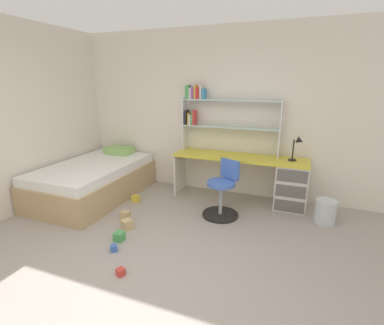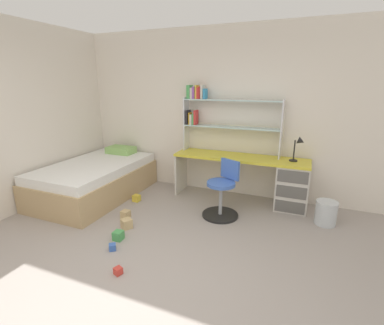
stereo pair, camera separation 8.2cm
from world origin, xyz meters
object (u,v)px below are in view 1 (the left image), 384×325
Objects in this scene: bed_platform at (94,180)px; toy_block_red_4 at (121,272)px; bookshelf_hutch at (216,112)px; waste_bin at (325,212)px; toy_block_green_0 at (119,236)px; desk_lamp at (298,145)px; toy_block_natural_3 at (126,215)px; toy_block_natural_5 at (127,224)px; toy_block_yellow_2 at (136,199)px; swivel_chair at (222,194)px; toy_block_blue_1 at (114,248)px; desk at (275,179)px.

toy_block_red_4 is (1.59, -1.56, -0.25)m from bed_platform.
bookshelf_hutch is 4.85× the size of waste_bin.
toy_block_green_0 is (-2.36, -1.41, -0.11)m from waste_bin.
desk_lamp is 0.19× the size of bed_platform.
waste_bin reaches higher than toy_block_red_4.
toy_block_natural_3 is 1.24m from toy_block_red_4.
bookshelf_hutch is 21.75× the size of toy_block_red_4.
desk_lamp is at bearing 36.47° from toy_block_natural_5.
desk_lamp is at bearing 16.28° from toy_block_yellow_2.
swivel_chair is 2.48× the size of waste_bin.
desk_lamp reaches higher than toy_block_blue_1.
toy_block_natural_3 is at bearing 121.71° from toy_block_red_4.
desk_lamp is at bearing 29.63° from toy_block_natural_3.
swivel_chair is at bearing 70.23° from toy_block_red_4.
desk is at bearing 18.36° from toy_block_yellow_2.
toy_block_green_0 is at bearing 126.25° from toy_block_red_4.
toy_block_green_0 is (-1.93, -1.76, -0.94)m from desk_lamp.
bookshelf_hutch is 15.11× the size of toy_block_yellow_2.
toy_block_blue_1 is at bearing -44.21° from bed_platform.
desk is at bearing 33.16° from toy_block_natural_3.
toy_block_red_4 is at bearing -60.24° from toy_block_natural_5.
bookshelf_hutch reaches higher than bed_platform.
desk_lamp reaches higher than toy_block_yellow_2.
bookshelf_hutch reaches higher than toy_block_natural_3.
bed_platform is 18.02× the size of toy_block_green_0.
swivel_chair is at bearing 55.53° from toy_block_blue_1.
bookshelf_hutch is at bearing 37.59° from toy_block_yellow_2.
waste_bin is at bearing -39.04° from desk_lamp.
toy_block_natural_5 is at bearing -113.86° from bookshelf_hutch.
desk is at bearing 40.73° from toy_block_natural_5.
toy_block_red_4 is at bearing -123.79° from desk_lamp.
toy_block_blue_1 is at bearing -73.30° from toy_block_natural_5.
desk reaches higher than toy_block_green_0.
toy_block_natural_3 reaches higher than toy_block_blue_1.
toy_block_natural_5 is (0.18, -0.24, 0.01)m from toy_block_natural_3.
bed_platform is at bearing -177.67° from swivel_chair.
toy_block_red_4 is at bearing -45.46° from toy_block_blue_1.
bed_platform is at bearing 135.79° from toy_block_blue_1.
desk is at bearing 153.79° from waste_bin.
bookshelf_hutch is at bearing 113.65° from swivel_chair.
desk is 6.40× the size of waste_bin.
desk is at bearing -7.99° from bookshelf_hutch.
bed_platform is at bearing -154.69° from bookshelf_hutch.
toy_block_green_0 is 0.66m from toy_block_red_4.
bed_platform is 1.79m from toy_block_blue_1.
bed_platform is (-3.13, -0.73, -0.70)m from desk_lamp.
toy_block_natural_5 is (-2.00, -1.48, -0.93)m from desk_lamp.
toy_block_yellow_2 is (-2.08, -0.69, -0.37)m from desk.
waste_bin is 2.77m from toy_block_natural_3.
toy_block_blue_1 reaches higher than toy_block_red_4.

